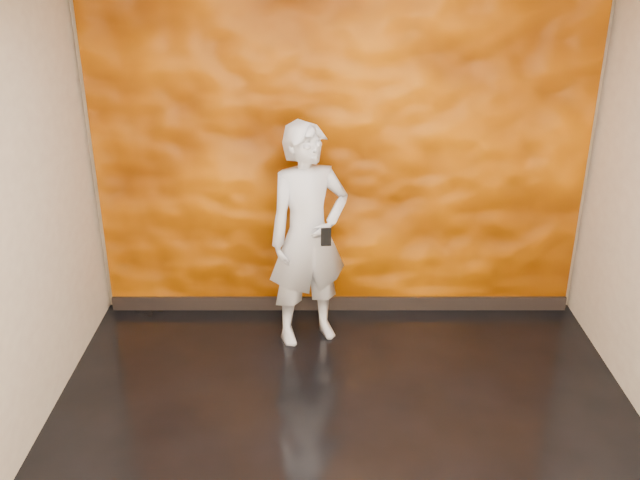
{
  "coord_description": "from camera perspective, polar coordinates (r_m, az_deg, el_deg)",
  "views": [
    {
      "loc": [
        -0.16,
        -3.47,
        3.03
      ],
      "look_at": [
        -0.16,
        1.13,
        1.01
      ],
      "focal_mm": 40.0,
      "sensor_mm": 36.0,
      "label": 1
    }
  ],
  "objects": [
    {
      "name": "phone",
      "position": [
        5.13,
        0.48,
        0.25
      ],
      "size": [
        0.07,
        0.02,
        0.14
      ],
      "primitive_type": "cube",
      "rotation": [
        0.0,
        0.0,
        0.05
      ],
      "color": "black",
      "rests_on": "man"
    },
    {
      "name": "feature_wall",
      "position": [
        5.68,
        1.67,
        6.87
      ],
      "size": [
        3.9,
        0.06,
        2.75
      ],
      "primitive_type": "cube",
      "color": "#E46C00",
      "rests_on": "ground"
    },
    {
      "name": "man",
      "position": [
        5.4,
        -0.94,
        0.34
      ],
      "size": [
        0.76,
        0.64,
        1.76
      ],
      "primitive_type": "imported",
      "rotation": [
        0.0,
        0.0,
        0.41
      ],
      "color": "#ACB1BC",
      "rests_on": "ground"
    },
    {
      "name": "baseboard",
      "position": [
        6.16,
        1.53,
        -5.07
      ],
      "size": [
        3.9,
        0.04,
        0.12
      ],
      "primitive_type": "cube",
      "color": "black",
      "rests_on": "ground"
    },
    {
      "name": "room",
      "position": [
        3.84,
        2.45,
        -1.41
      ],
      "size": [
        4.02,
        4.02,
        2.81
      ],
      "color": "black",
      "rests_on": "ground"
    }
  ]
}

